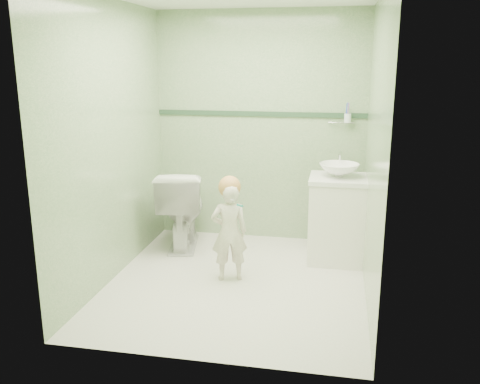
# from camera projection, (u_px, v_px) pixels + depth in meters

# --- Properties ---
(ground) EXTENTS (2.50, 2.50, 0.00)m
(ground) POSITION_uv_depth(u_px,v_px,m) (237.00, 282.00, 4.52)
(ground) COLOR beige
(ground) RESTS_ON ground
(room_shell) EXTENTS (2.50, 2.54, 2.40)m
(room_shell) POSITION_uv_depth(u_px,v_px,m) (237.00, 147.00, 4.22)
(room_shell) COLOR #7EA676
(room_shell) RESTS_ON ground
(trim_stripe) EXTENTS (2.20, 0.02, 0.05)m
(trim_stripe) POSITION_uv_depth(u_px,v_px,m) (260.00, 114.00, 5.36)
(trim_stripe) COLOR #29472F
(trim_stripe) RESTS_ON room_shell
(vanity) EXTENTS (0.52, 0.50, 0.80)m
(vanity) POSITION_uv_depth(u_px,v_px,m) (337.00, 220.00, 4.93)
(vanity) COLOR white
(vanity) RESTS_ON ground
(counter) EXTENTS (0.54, 0.52, 0.04)m
(counter) POSITION_uv_depth(u_px,v_px,m) (339.00, 179.00, 4.83)
(counter) COLOR white
(counter) RESTS_ON vanity
(basin) EXTENTS (0.37, 0.37, 0.13)m
(basin) POSITION_uv_depth(u_px,v_px,m) (339.00, 170.00, 4.81)
(basin) COLOR white
(basin) RESTS_ON counter
(faucet) EXTENTS (0.03, 0.13, 0.18)m
(faucet) POSITION_uv_depth(u_px,v_px,m) (340.00, 158.00, 4.97)
(faucet) COLOR silver
(faucet) RESTS_ON counter
(cup_holder) EXTENTS (0.26, 0.07, 0.21)m
(cup_holder) POSITION_uv_depth(u_px,v_px,m) (347.00, 118.00, 5.15)
(cup_holder) COLOR silver
(cup_holder) RESTS_ON room_shell
(toilet) EXTENTS (0.60, 0.87, 0.82)m
(toilet) POSITION_uv_depth(u_px,v_px,m) (182.00, 208.00, 5.32)
(toilet) COLOR white
(toilet) RESTS_ON ground
(toddler) EXTENTS (0.37, 0.30, 0.87)m
(toddler) POSITION_uv_depth(u_px,v_px,m) (229.00, 232.00, 4.48)
(toddler) COLOR beige
(toddler) RESTS_ON ground
(hair_cap) EXTENTS (0.19, 0.19, 0.19)m
(hair_cap) POSITION_uv_depth(u_px,v_px,m) (230.00, 187.00, 4.41)
(hair_cap) COLOR #C48A49
(hair_cap) RESTS_ON toddler
(teal_toothbrush) EXTENTS (0.10, 0.14, 0.08)m
(teal_toothbrush) POSITION_uv_depth(u_px,v_px,m) (239.00, 205.00, 4.30)
(teal_toothbrush) COLOR #119991
(teal_toothbrush) RESTS_ON toddler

